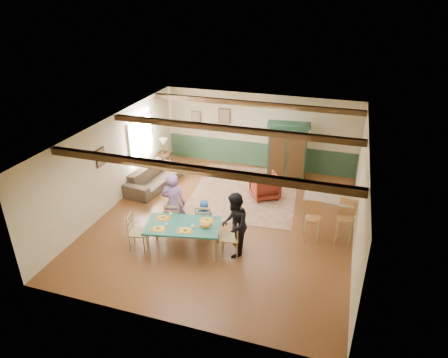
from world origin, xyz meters
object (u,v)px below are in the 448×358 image
(person_woman, at_px, (234,225))
(counter_table, at_px, (327,214))
(dining_table, at_px, (184,238))
(table_lamp, at_px, (163,146))
(sofa, at_px, (154,177))
(dining_chair_far_right, at_px, (204,220))
(armoire, at_px, (287,151))
(cat, at_px, (205,225))
(dining_chair_far_left, at_px, (174,218))
(dining_chair_end_right, at_px, (230,237))
(dining_chair_end_left, at_px, (138,232))
(person_child, at_px, (204,217))
(bar_stool_right, at_px, (345,223))
(end_table, at_px, (165,161))
(person_man, at_px, (174,204))
(armchair, at_px, (265,186))
(bar_stool_left, at_px, (312,223))

(person_woman, xyz_separation_m, counter_table, (2.09, 1.73, -0.30))
(dining_table, bearing_deg, table_lamp, 120.72)
(sofa, relative_size, counter_table, 1.80)
(dining_chair_far_right, bearing_deg, armoire, -121.52)
(dining_chair_far_right, relative_size, cat, 2.64)
(person_woman, relative_size, armoire, 0.84)
(dining_chair_far_left, relative_size, dining_chair_end_right, 1.00)
(dining_chair_far_right, distance_m, cat, 0.92)
(dining_chair_end_left, height_order, person_child, person_child)
(table_lamp, xyz_separation_m, bar_stool_right, (6.42, -2.89, -0.26))
(dining_chair_far_left, height_order, cat, dining_chair_far_left)
(bar_stool_right, bearing_deg, person_child, -162.68)
(end_table, bearing_deg, table_lamp, 0.00)
(sofa, bearing_deg, end_table, 18.96)
(cat, bearing_deg, person_man, 136.55)
(person_child, xyz_separation_m, cat, (0.34, -0.86, 0.34))
(person_child, distance_m, bar_stool_right, 3.63)
(armchair, xyz_separation_m, end_table, (-3.94, 1.01, -0.08))
(armchair, bearing_deg, dining_chair_end_right, 56.18)
(armoire, height_order, counter_table, armoire)
(dining_chair_far_left, xyz_separation_m, sofa, (-1.77, 2.37, -0.14))
(dining_table, bearing_deg, dining_chair_end_right, 12.01)
(cat, bearing_deg, dining_chair_far_right, 100.37)
(dining_table, xyz_separation_m, bar_stool_left, (3.00, 1.40, 0.17))
(armoire, xyz_separation_m, end_table, (-4.34, -0.55, -0.69))
(dining_chair_end_right, bearing_deg, cat, -80.54)
(person_child, xyz_separation_m, armoire, (1.49, 4.08, 0.48))
(dining_chair_end_right, relative_size, person_man, 0.55)
(dining_chair_far_left, distance_m, table_lamp, 4.33)
(dining_chair_end_left, bearing_deg, person_woman, -90.00)
(dining_chair_far_right, xyz_separation_m, person_child, (-0.02, 0.08, 0.03))
(person_woman, relative_size, bar_stool_left, 1.51)
(dining_table, bearing_deg, cat, 1.71)
(dining_chair_far_right, height_order, armoire, armoire)
(counter_table, bearing_deg, dining_chair_far_left, -160.59)
(dining_chair_far_right, height_order, cat, dining_chair_far_right)
(dining_chair_far_right, relative_size, counter_table, 0.75)
(end_table, bearing_deg, armchair, -14.38)
(dining_table, xyz_separation_m, end_table, (-2.62, 4.41, -0.08))
(bar_stool_right, bearing_deg, armchair, 149.91)
(person_woman, bearing_deg, dining_chair_end_left, -90.00)
(armoire, xyz_separation_m, table_lamp, (-4.34, -0.55, -0.11))
(dining_chair_far_left, bearing_deg, armchair, -135.97)
(armchair, height_order, table_lamp, table_lamp)
(person_woman, bearing_deg, counter_table, 117.58)
(person_woman, bearing_deg, bar_stool_right, 104.08)
(person_man, relative_size, bar_stool_left, 1.58)
(person_man, bearing_deg, sofa, -64.53)
(counter_table, bearing_deg, armoire, 118.47)
(dining_chair_end_right, bearing_deg, dining_chair_end_left, -90.00)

